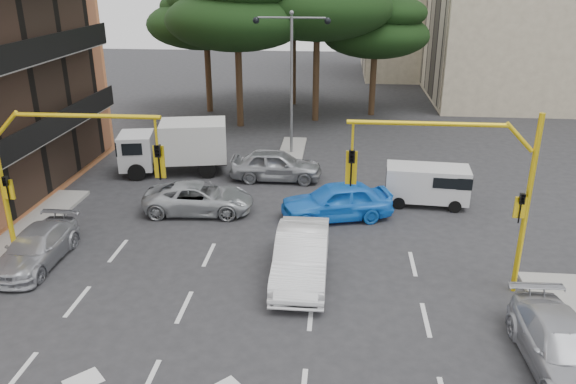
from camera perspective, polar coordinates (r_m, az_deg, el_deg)
name	(u,v)px	position (r m, az deg, el deg)	size (l,w,h in m)	color
ground	(247,310)	(17.95, -4.19, -11.90)	(120.00, 120.00, 0.00)	#28282B
median_strip	(291,153)	(32.37, 0.34, 3.99)	(1.40, 6.00, 0.15)	gray
pine_left_near	(238,9)	(37.34, -5.14, 18.05)	(9.15, 9.15, 10.23)	#382616
pine_left_far	(206,15)	(41.91, -8.34, 17.35)	(8.32, 8.32, 9.30)	#382616
pine_right	(377,27)	(40.92, 9.00, 16.24)	(7.49, 7.49, 8.37)	#382616
pine_back	(294,3)	(43.89, 0.62, 18.66)	(9.15, 9.15, 10.23)	#382616
signal_mast_right	(471,179)	(18.25, 18.12, 1.28)	(5.79, 0.37, 6.00)	yellow
signal_mast_left	(50,166)	(20.13, -23.05, 2.48)	(5.79, 0.37, 6.00)	yellow
street_lamp_center	(292,59)	(31.17, 0.37, 13.40)	(4.16, 0.36, 7.77)	slate
car_white_hatch	(301,256)	(19.25, 1.37, -6.48)	(1.75, 5.02, 1.66)	white
car_blue_compact	(336,201)	(23.81, 4.94, -0.91)	(1.89, 4.70, 1.60)	blue
car_silver_wagon	(36,248)	(22.13, -24.20, -5.18)	(1.75, 4.31, 1.25)	#A4A5AC
car_silver_cross_a	(199,198)	(24.71, -9.03, -0.61)	(2.17, 4.71, 1.31)	#AAAEB3
car_silver_cross_b	(276,165)	(28.20, -1.23, 2.77)	(1.84, 4.57, 1.56)	#97999E
car_silver_parked	(562,348)	(16.89, 26.07, -14.03)	(1.87, 4.60, 1.34)	#ADAFB5
van_white	(427,185)	(25.91, 13.92, 0.67)	(1.64, 3.62, 1.81)	silver
box_truck_a	(175,148)	(29.61, -11.43, 4.44)	(2.31, 5.50, 2.71)	silver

